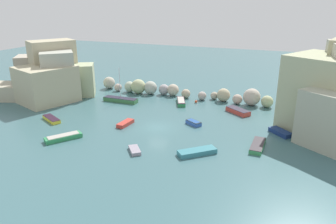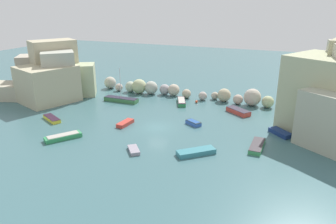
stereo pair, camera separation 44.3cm
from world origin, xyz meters
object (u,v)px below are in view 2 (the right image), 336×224
at_px(moored_boat_0, 121,99).
at_px(moored_boat_2, 196,152).
at_px(moored_boat_3, 193,123).
at_px(moored_boat_6, 257,146).
at_px(moored_boat_5, 63,137).
at_px(moored_boat_9, 280,133).
at_px(moored_boat_8, 52,119).
at_px(moored_boat_4, 134,150).
at_px(moored_boat_7, 238,111).
at_px(moored_boat_10, 181,102).
at_px(moored_boat_1, 125,123).
at_px(channel_buoy, 196,102).

xyz_separation_m(moored_boat_0, moored_boat_2, (17.94, -13.93, -0.10)).
xyz_separation_m(moored_boat_3, moored_boat_6, (9.17, -4.14, -0.03)).
distance_m(moored_boat_0, moored_boat_5, 16.42).
bearing_deg(moored_boat_9, moored_boat_3, -132.07).
bearing_deg(moored_boat_8, moored_boat_3, -135.16).
height_order(moored_boat_4, moored_boat_6, moored_boat_6).
xyz_separation_m(moored_boat_3, moored_boat_9, (11.35, 1.05, -0.03)).
xyz_separation_m(moored_boat_2, moored_boat_8, (-22.39, 2.20, -0.02)).
xyz_separation_m(moored_boat_3, moored_boat_7, (4.76, 7.18, 0.05)).
height_order(moored_boat_3, moored_boat_10, moored_boat_10).
bearing_deg(moored_boat_5, moored_boat_7, -10.52).
bearing_deg(moored_boat_0, moored_boat_4, -55.64).
bearing_deg(moored_boat_4, moored_boat_0, 175.33).
bearing_deg(moored_boat_1, moored_boat_2, -107.11).
relative_size(moored_boat_8, moored_boat_10, 0.89).
relative_size(moored_boat_2, moored_boat_8, 1.05).
height_order(channel_buoy, moored_boat_3, moored_boat_3).
distance_m(moored_boat_6, moored_boat_9, 5.62).
bearing_deg(moored_boat_3, moored_boat_0, -170.40).
relative_size(channel_buoy, moored_boat_0, 0.08).
distance_m(channel_buoy, moored_boat_7, 7.92).
distance_m(moored_boat_0, moored_boat_3, 15.78).
bearing_deg(moored_boat_5, moored_boat_6, -38.86).
bearing_deg(channel_buoy, moored_boat_2, -72.03).
bearing_deg(moored_boat_2, moored_boat_5, 145.76).
bearing_deg(moored_boat_10, moored_boat_2, -177.69).
bearing_deg(moored_boat_9, moored_boat_1, -124.00).
relative_size(moored_boat_4, moored_boat_7, 0.60).
height_order(moored_boat_1, moored_boat_3, moored_boat_3).
bearing_deg(moored_boat_6, moored_boat_2, 126.24).
relative_size(channel_buoy, moored_boat_6, 0.11).
bearing_deg(moored_boat_7, moored_boat_10, -151.76).
distance_m(moored_boat_5, moored_boat_7, 25.52).
xyz_separation_m(moored_boat_9, moored_boat_10, (-16.31, 7.44, 0.06)).
height_order(moored_boat_0, moored_boat_10, moored_boat_0).
height_order(moored_boat_5, moored_boat_10, moored_boat_10).
xyz_separation_m(channel_buoy, moored_boat_0, (-12.05, -4.24, 0.15)).
relative_size(moored_boat_0, moored_boat_4, 2.47).
bearing_deg(moored_boat_7, moored_boat_6, -32.82).
xyz_separation_m(moored_boat_0, moored_boat_5, (1.49, -16.35, -0.09)).
bearing_deg(moored_boat_10, channel_buoy, -83.77).
xyz_separation_m(moored_boat_2, moored_boat_5, (-16.45, -2.43, 0.01)).
distance_m(moored_boat_2, moored_boat_8, 22.49).
bearing_deg(moored_boat_3, moored_boat_4, -78.66).
bearing_deg(moored_boat_2, channel_buoy, 65.32).
bearing_deg(channel_buoy, moored_boat_0, -160.63).
bearing_deg(moored_boat_5, moored_boat_9, -29.73).
xyz_separation_m(moored_boat_6, moored_boat_8, (-28.41, -2.08, -0.01)).
relative_size(moored_boat_4, moored_boat_9, 0.76).
height_order(moored_boat_1, moored_boat_9, moored_boat_9).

